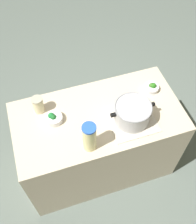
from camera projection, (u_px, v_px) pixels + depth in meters
ground_plane at (98, 162)px, 2.85m from camera, size 8.00×8.00×0.00m
counter_slab at (98, 142)px, 2.50m from camera, size 1.36×0.71×0.85m
dish_cloth at (131, 119)px, 2.14m from camera, size 0.36×0.36×0.01m
cooking_pot at (132, 113)px, 2.06m from camera, size 0.35×0.28×0.16m
lemonade_pitcher at (89, 137)px, 1.89m from camera, size 0.10×0.10×0.26m
mason_jar at (38, 105)px, 2.13m from camera, size 0.09×0.09×0.15m
broccoli_bowl_front at (54, 118)px, 2.11m from camera, size 0.14×0.14×0.08m
broccoli_bowl_center at (151, 87)px, 2.30m from camera, size 0.13×0.13×0.07m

